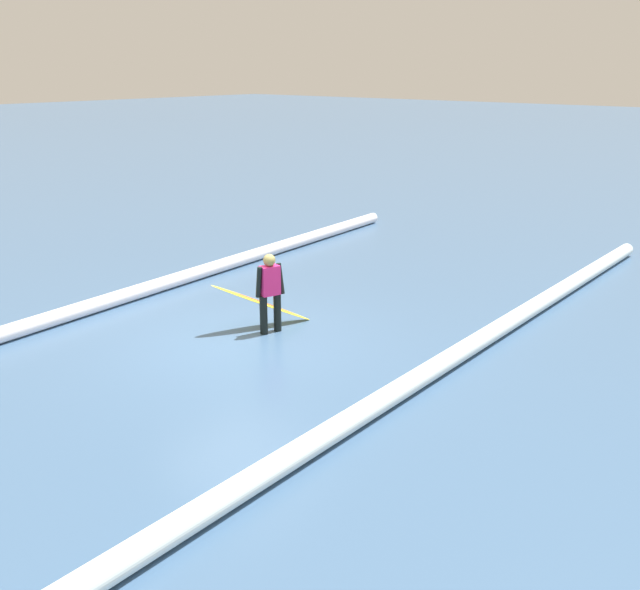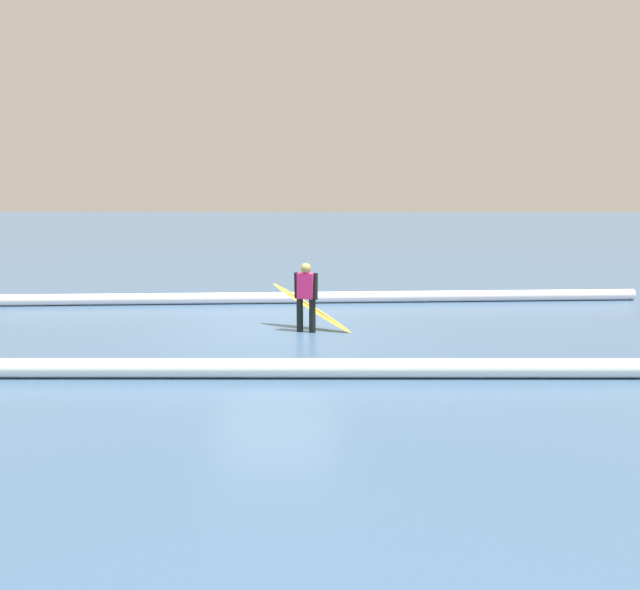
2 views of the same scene
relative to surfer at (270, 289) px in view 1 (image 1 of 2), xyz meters
name	(u,v)px [view 1 (image 1 of 2)]	position (x,y,z in m)	size (l,w,h in m)	color
ground_plane	(239,340)	(0.65, -0.15, -0.82)	(162.07, 162.07, 0.00)	#3A597D
surfer	(270,289)	(0.00, 0.00, 0.00)	(0.50, 0.30, 1.46)	black
surfboard	(262,303)	(-0.10, -0.31, -0.36)	(1.82, 1.09, 0.96)	yellow
wave_crest_foreground	(22,328)	(2.99, -3.27, -0.67)	(0.29, 0.29, 23.64)	white
wave_crest_midground	(402,388)	(0.70, 3.29, -0.66)	(0.31, 0.31, 20.86)	white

